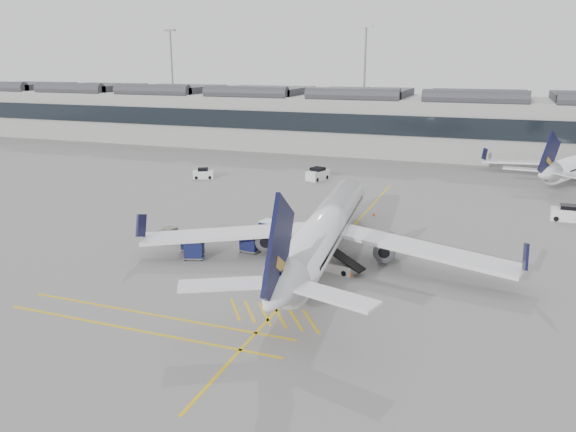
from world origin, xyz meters
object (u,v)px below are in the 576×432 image
(baggage_cart_a, at_px, (270,229))
(ramp_agent_a, at_px, (310,243))
(belt_loader, at_px, (333,263))
(ramp_agent_b, at_px, (276,244))
(pushback_tug, at_px, (170,234))
(airliner_main, at_px, (324,230))

(baggage_cart_a, distance_m, ramp_agent_a, 5.70)
(belt_loader, height_order, baggage_cart_a, belt_loader)
(ramp_agent_a, xyz_separation_m, ramp_agent_b, (-2.94, -1.68, 0.09))
(baggage_cart_a, distance_m, pushback_tug, 10.33)
(airliner_main, bearing_deg, baggage_cart_a, 143.96)
(belt_loader, bearing_deg, airliner_main, 143.66)
(belt_loader, height_order, pushback_tug, belt_loader)
(ramp_agent_a, bearing_deg, airliner_main, -109.21)
(ramp_agent_b, bearing_deg, airliner_main, 171.67)
(airliner_main, relative_size, belt_loader, 7.20)
(ramp_agent_a, height_order, pushback_tug, ramp_agent_a)
(airliner_main, xyz_separation_m, baggage_cart_a, (-7.21, 4.24, -1.89))
(ramp_agent_b, height_order, pushback_tug, ramp_agent_b)
(airliner_main, xyz_separation_m, pushback_tug, (-16.82, 0.49, -2.38))
(airliner_main, bearing_deg, pushback_tug, 172.75)
(belt_loader, xyz_separation_m, baggage_cart_a, (-8.58, 6.08, 0.47))
(ramp_agent_a, distance_m, pushback_tug, 14.90)
(belt_loader, distance_m, ramp_agent_b, 6.66)
(pushback_tug, bearing_deg, airliner_main, 9.32)
(ramp_agent_a, bearing_deg, belt_loader, -113.21)
(airliner_main, height_order, pushback_tug, airliner_main)
(airliner_main, xyz_separation_m, belt_loader, (1.37, -1.84, -2.36))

